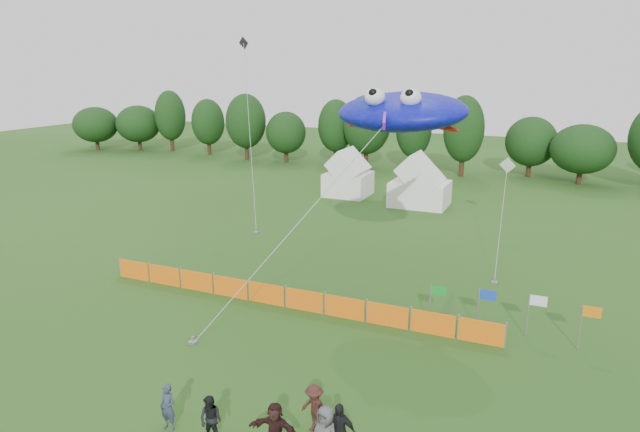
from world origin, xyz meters
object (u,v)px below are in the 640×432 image
at_px(barrier_fence, 285,297).
at_px(stingray_kite, 404,111).
at_px(spectator_d, 338,431).
at_px(tent_right, 420,186).
at_px(spectator_c, 314,409).
at_px(spectator_b, 211,420).
at_px(spectator_a, 168,407).
at_px(spectator_f, 275,429).
at_px(tent_left, 348,177).

xyz_separation_m(barrier_fence, stingray_kite, (4.31, 4.04, 8.46)).
bearing_deg(spectator_d, stingray_kite, 92.47).
relative_size(tent_right, spectator_c, 2.85).
bearing_deg(spectator_c, barrier_fence, 144.28).
distance_m(spectator_b, spectator_c, 3.15).
height_order(spectator_a, stingray_kite, stingray_kite).
xyz_separation_m(tent_right, spectator_a, (0.08, -31.87, -0.85)).
xyz_separation_m(tent_right, spectator_f, (3.69, -31.57, -0.79)).
bearing_deg(barrier_fence, tent_left, 103.96).
relative_size(spectator_c, spectator_f, 0.96).
relative_size(barrier_fence, stingray_kite, 1.16).
bearing_deg(tent_left, spectator_c, -70.77).
bearing_deg(tent_left, tent_right, -10.28).
distance_m(spectator_c, spectator_d, 1.46).
distance_m(tent_right, spectator_d, 31.50).
relative_size(barrier_fence, spectator_b, 13.07).
bearing_deg(tent_left, stingray_kite, -62.33).
bearing_deg(spectator_c, spectator_f, -91.46).
xyz_separation_m(spectator_b, spectator_d, (3.79, 0.85, 0.13)).
relative_size(tent_right, spectator_f, 2.75).
relative_size(tent_right, stingray_kite, 0.27).
distance_m(spectator_d, stingray_kite, 15.38).
relative_size(spectator_c, stingray_kite, 0.09).
bearing_deg(spectator_c, tent_right, 119.78).
xyz_separation_m(tent_left, spectator_a, (6.72, -33.07, -0.87)).
height_order(barrier_fence, spectator_f, spectator_f).
height_order(tent_left, stingray_kite, stingray_kite).
distance_m(tent_right, spectator_c, 30.46).
bearing_deg(spectator_a, tent_left, 104.93).
xyz_separation_m(barrier_fence, spectator_c, (5.13, -8.02, 0.30)).
bearing_deg(spectator_f, spectator_a, -177.92).
height_order(barrier_fence, spectator_a, spectator_a).
relative_size(tent_right, barrier_fence, 0.23).
distance_m(barrier_fence, stingray_kite, 10.32).
height_order(tent_left, spectator_b, tent_left).
xyz_separation_m(spectator_a, spectator_d, (5.38, 0.85, 0.13)).
relative_size(barrier_fence, spectator_a, 12.92).
bearing_deg(barrier_fence, spectator_d, -54.73).
relative_size(spectator_b, spectator_f, 0.92).
bearing_deg(spectator_a, tent_right, 93.59).
bearing_deg(barrier_fence, spectator_c, -57.39).
height_order(tent_left, spectator_c, tent_left).
height_order(tent_left, spectator_f, tent_left).
relative_size(spectator_b, spectator_d, 0.85).
distance_m(spectator_b, spectator_d, 3.89).
bearing_deg(spectator_a, barrier_fence, 98.82).
xyz_separation_m(spectator_f, stingray_kite, (-0.21, 13.49, 8.14)).
xyz_separation_m(spectator_c, stingray_kite, (-0.82, 12.07, 8.17)).
relative_size(tent_right, spectator_a, 2.96).
distance_m(spectator_a, stingray_kite, 16.40).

